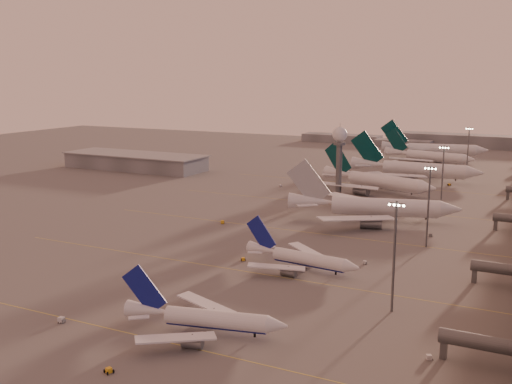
% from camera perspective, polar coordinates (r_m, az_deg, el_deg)
% --- Properties ---
extents(ground, '(700.00, 700.00, 0.00)m').
position_cam_1_polar(ground, '(160.62, -7.91, -7.69)').
color(ground, '#555353').
rests_on(ground, ground).
extents(taxiway_markings, '(180.00, 185.25, 0.02)m').
position_cam_1_polar(taxiway_markings, '(196.61, 8.76, -4.20)').
color(taxiway_markings, gold).
rests_on(taxiway_markings, ground).
extents(hangar, '(82.00, 27.00, 8.50)m').
position_cam_1_polar(hangar, '(339.39, -11.43, 2.90)').
color(hangar, slate).
rests_on(hangar, ground).
extents(radar_tower, '(6.40, 6.40, 31.10)m').
position_cam_1_polar(radar_tower, '(260.14, 7.96, 4.26)').
color(radar_tower, '#53565B').
rests_on(radar_tower, ground).
extents(mast_a, '(3.60, 0.56, 25.00)m').
position_cam_1_polar(mast_a, '(133.78, 13.04, -5.57)').
color(mast_a, '#53565B').
rests_on(mast_a, ground).
extents(mast_b, '(3.60, 0.56, 25.00)m').
position_cam_1_polar(mast_b, '(186.73, 16.11, -0.99)').
color(mast_b, '#53565B').
rests_on(mast_b, ground).
extents(mast_c, '(3.60, 0.56, 25.00)m').
position_cam_1_polar(mast_c, '(240.93, 17.34, 1.59)').
color(mast_c, '#53565B').
rests_on(mast_c, ground).
extents(mast_d, '(3.60, 0.56, 25.00)m').
position_cam_1_polar(mast_d, '(329.58, 19.54, 3.89)').
color(mast_d, '#53565B').
rests_on(mast_d, ground).
extents(distant_horizon, '(165.00, 37.50, 9.00)m').
position_cam_1_polar(distant_horizon, '(460.50, 15.80, 4.76)').
color(distant_horizon, slate).
rests_on(distant_horizon, ground).
extents(narrowbody_near, '(34.37, 27.15, 13.60)m').
position_cam_1_polar(narrowbody_near, '(123.55, -4.90, -12.15)').
color(narrowbody_near, silver).
rests_on(narrowbody_near, ground).
extents(narrowbody_mid, '(34.06, 27.07, 13.32)m').
position_cam_1_polar(narrowbody_mid, '(161.65, 4.34, -6.48)').
color(narrowbody_mid, silver).
rests_on(narrowbody_mid, ground).
extents(widebody_white, '(60.41, 47.80, 21.71)m').
position_cam_1_polar(widebody_white, '(218.41, 11.13, -1.72)').
color(widebody_white, silver).
rests_on(widebody_white, ground).
extents(greentail_a, '(56.29, 44.74, 21.18)m').
position_cam_1_polar(greentail_a, '(272.25, 11.49, 0.79)').
color(greentail_a, silver).
rests_on(greentail_a, ground).
extents(greentail_b, '(65.45, 52.89, 23.78)m').
position_cam_1_polar(greentail_b, '(306.77, 14.92, 1.87)').
color(greentail_b, silver).
rests_on(greentail_b, ground).
extents(greentail_c, '(54.65, 43.67, 20.13)m').
position_cam_1_polar(greentail_c, '(364.39, 16.13, 3.11)').
color(greentail_c, silver).
rests_on(greentail_c, ground).
extents(greentail_d, '(65.00, 52.03, 23.81)m').
position_cam_1_polar(greentail_d, '(392.55, 16.61, 3.73)').
color(greentail_d, silver).
rests_on(greentail_d, ground).
extents(gsv_truck_a, '(6.21, 2.92, 2.41)m').
position_cam_1_polar(gsv_truck_a, '(135.07, -17.91, -11.29)').
color(gsv_truck_a, silver).
rests_on(gsv_truck_a, ground).
extents(gsv_tug_near, '(2.97, 3.68, 0.91)m').
position_cam_1_polar(gsv_tug_near, '(112.48, -13.83, -16.19)').
color(gsv_tug_near, gold).
rests_on(gsv_tug_near, ground).
extents(gsv_catering_a, '(4.92, 3.81, 3.70)m').
position_cam_1_polar(gsv_catering_a, '(117.76, 16.28, -14.28)').
color(gsv_catering_a, silver).
rests_on(gsv_catering_a, ground).
extents(gsv_tug_mid, '(3.07, 3.47, 0.85)m').
position_cam_1_polar(gsv_tug_mid, '(169.38, -1.23, -6.43)').
color(gsv_tug_mid, gold).
rests_on(gsv_tug_mid, ground).
extents(gsv_truck_b, '(4.85, 2.03, 1.91)m').
position_cam_1_polar(gsv_truck_b, '(168.95, 10.45, -6.47)').
color(gsv_truck_b, silver).
rests_on(gsv_truck_b, ground).
extents(gsv_truck_c, '(5.58, 5.37, 2.30)m').
position_cam_1_polar(gsv_truck_c, '(210.68, -3.10, -2.72)').
color(gsv_truck_c, gold).
rests_on(gsv_truck_c, ground).
extents(gsv_catering_b, '(4.68, 2.57, 3.67)m').
position_cam_1_polar(gsv_catering_b, '(201.50, 16.36, -3.61)').
color(gsv_catering_b, '#55585A').
rests_on(gsv_catering_b, ground).
extents(gsv_tug_far, '(2.60, 3.55, 0.91)m').
position_cam_1_polar(gsv_tug_far, '(229.67, 10.48, -1.91)').
color(gsv_tug_far, silver).
rests_on(gsv_tug_far, ground).
extents(gsv_truck_d, '(3.59, 5.42, 2.06)m').
position_cam_1_polar(gsv_truck_d, '(279.80, 2.40, 0.72)').
color(gsv_truck_d, silver).
rests_on(gsv_truck_d, ground).
extents(gsv_tug_hangar, '(3.77, 3.10, 0.93)m').
position_cam_1_polar(gsv_tug_hangar, '(296.98, 17.93, 0.68)').
color(gsv_tug_hangar, gold).
rests_on(gsv_tug_hangar, ground).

